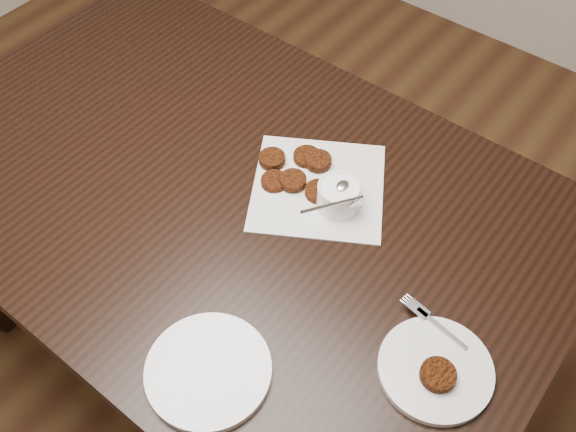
# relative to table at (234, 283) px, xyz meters

# --- Properties ---
(floor) EXTENTS (4.00, 4.00, 0.00)m
(floor) POSITION_rel_table_xyz_m (0.03, -0.16, -0.38)
(floor) COLOR #53381C
(floor) RESTS_ON ground
(table) EXTENTS (1.42, 0.91, 0.75)m
(table) POSITION_rel_table_xyz_m (0.00, 0.00, 0.00)
(table) COLOR black
(table) RESTS_ON floor
(napkin) EXTENTS (0.36, 0.36, 0.00)m
(napkin) POSITION_rel_table_xyz_m (0.16, 0.12, 0.38)
(napkin) COLOR white
(napkin) RESTS_ON table
(sauce_ramekin) EXTENTS (0.12, 0.12, 0.12)m
(sauce_ramekin) POSITION_rel_table_xyz_m (0.22, 0.10, 0.44)
(sauce_ramekin) COLOR white
(sauce_ramekin) RESTS_ON napkin
(patty_cluster) EXTENTS (0.20, 0.20, 0.02)m
(patty_cluster) POSITION_rel_table_xyz_m (0.11, 0.11, 0.39)
(patty_cluster) COLOR #662D0D
(patty_cluster) RESTS_ON napkin
(plate_with_patty) EXTENTS (0.22, 0.22, 0.03)m
(plate_with_patty) POSITION_rel_table_xyz_m (0.55, -0.09, 0.39)
(plate_with_patty) COLOR white
(plate_with_patty) RESTS_ON table
(plate_empty) EXTENTS (0.27, 0.27, 0.01)m
(plate_empty) POSITION_rel_table_xyz_m (0.26, -0.32, 0.38)
(plate_empty) COLOR white
(plate_empty) RESTS_ON table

